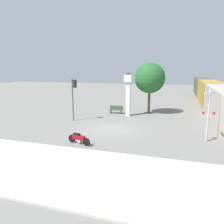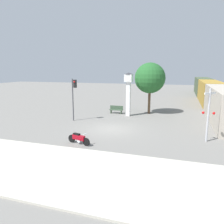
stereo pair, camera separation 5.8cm
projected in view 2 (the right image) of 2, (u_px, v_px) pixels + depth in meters
The scene contains 9 objects.
ground_plane at pixel (111, 129), 19.42m from camera, with size 120.00×120.00×0.00m, color slate.
sidewalk_strip at pixel (62, 169), 11.52m from camera, with size 36.00×6.00×0.10m.
motorcycle at pixel (79, 138), 15.48m from camera, with size 1.90×0.68×0.86m.
clock_tower at pixel (128, 88), 24.42m from camera, with size 1.00×1.00×4.88m.
freight_train at pixel (210, 92), 34.14m from camera, with size 2.80×38.82×3.40m.
traffic_light at pixel (74, 92), 22.08m from camera, with size 0.50×0.35×4.31m.
railroad_crossing_signal at pixel (208, 113), 15.71m from camera, with size 0.90×0.82×3.92m.
street_tree at pixel (150, 78), 25.49m from camera, with size 3.57×3.57×6.02m.
bench at pixel (116, 109), 26.25m from camera, with size 1.60×0.44×0.92m.
Camera 2 is at (5.76, -17.85, 5.26)m, focal length 35.00 mm.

